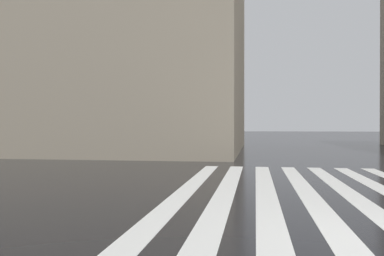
% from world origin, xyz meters
% --- Properties ---
extents(zebra_crossing, '(13.00, 7.50, 0.01)m').
position_xyz_m(zebra_crossing, '(4.00, 0.36, 0.00)').
color(zebra_crossing, silver).
rests_on(zebra_crossing, ground_plane).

